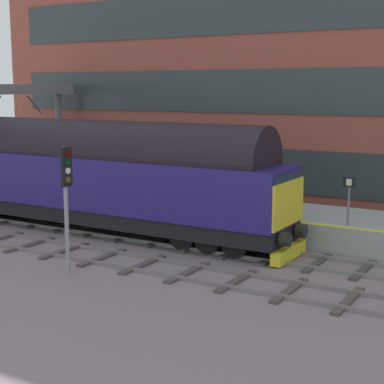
% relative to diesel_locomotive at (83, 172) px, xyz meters
% --- Properties ---
extents(ground_plane, '(140.00, 140.00, 0.00)m').
position_rel_diesel_locomotive_xyz_m(ground_plane, '(-0.00, -7.97, -2.48)').
color(ground_plane, gray).
rests_on(ground_plane, ground).
extents(track_main, '(2.50, 60.00, 0.15)m').
position_rel_diesel_locomotive_xyz_m(track_main, '(-0.00, -7.97, -2.43)').
color(track_main, gray).
rests_on(track_main, ground).
extents(track_adjacent_west, '(2.50, 60.00, 0.15)m').
position_rel_diesel_locomotive_xyz_m(track_adjacent_west, '(-3.21, -7.97, -2.43)').
color(track_adjacent_west, slate).
rests_on(track_adjacent_west, ground).
extents(station_platform, '(4.00, 44.00, 1.01)m').
position_rel_diesel_locomotive_xyz_m(station_platform, '(3.60, -7.97, -1.98)').
color(station_platform, '#97A2A1').
rests_on(station_platform, ground).
extents(station_building, '(4.59, 40.19, 15.00)m').
position_rel_diesel_locomotive_xyz_m(station_building, '(9.79, -8.23, 5.02)').
color(station_building, brown).
rests_on(station_building, ground).
extents(diesel_locomotive, '(2.74, 18.87, 4.68)m').
position_rel_diesel_locomotive_xyz_m(diesel_locomotive, '(0.00, 0.00, 0.00)').
color(diesel_locomotive, black).
rests_on(diesel_locomotive, ground).
extents(signal_post_near, '(0.44, 0.22, 4.13)m').
position_rel_diesel_locomotive_xyz_m(signal_post_near, '(-5.07, -3.67, 0.22)').
color(signal_post_near, gray).
rests_on(signal_post_near, ground).
extents(platform_number_sign, '(0.10, 0.44, 1.79)m').
position_rel_diesel_locomotive_xyz_m(platform_number_sign, '(2.06, -10.72, -0.28)').
color(platform_number_sign, slate).
rests_on(platform_number_sign, station_platform).
extents(waiting_passenger, '(0.46, 0.46, 1.64)m').
position_rel_diesel_locomotive_xyz_m(waiting_passenger, '(3.20, -0.32, -0.49)').
color(waiting_passenger, '#272B2D').
rests_on(waiting_passenger, station_platform).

